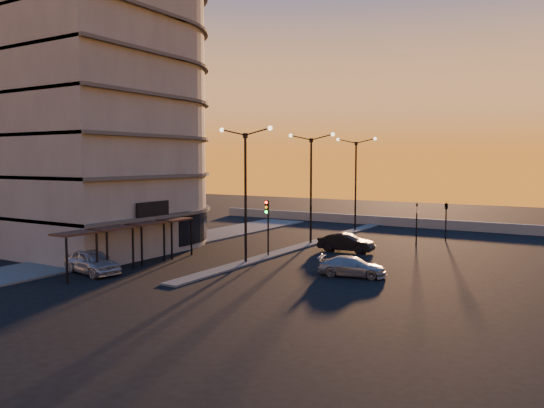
{
  "coord_description": "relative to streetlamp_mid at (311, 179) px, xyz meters",
  "views": [
    {
      "loc": [
        20.55,
        -30.44,
        7.2
      ],
      "look_at": [
        -1.88,
        6.66,
        3.63
      ],
      "focal_mm": 35.0,
      "sensor_mm": 36.0,
      "label": 1
    }
  ],
  "objects": [
    {
      "name": "car_hatchback",
      "position": [
        -6.5,
        -17.87,
        -4.81
      ],
      "size": [
        4.83,
        2.64,
        1.56
      ],
      "primitive_type": "imported",
      "rotation": [
        0.0,
        0.0,
        1.39
      ],
      "color": "#B5B7BD",
      "rests_on": "ground"
    },
    {
      "name": "streetlamp_far",
      "position": [
        0.0,
        10.0,
        0.0
      ],
      "size": [
        4.32,
        0.32,
        9.51
      ],
      "color": "black",
      "rests_on": "ground"
    },
    {
      "name": "building",
      "position": [
        -14.0,
        -9.97,
        6.32
      ],
      "size": [
        14.35,
        17.08,
        25.0
      ],
      "color": "slate",
      "rests_on": "ground"
    },
    {
      "name": "traffic_light_main",
      "position": [
        0.0,
        -7.13,
        -2.7
      ],
      "size": [
        0.28,
        0.44,
        4.25
      ],
      "color": "black",
      "rests_on": "ground"
    },
    {
      "name": "parapet",
      "position": [
        2.0,
        16.0,
        -5.09
      ],
      "size": [
        44.0,
        0.5,
        1.0
      ],
      "primitive_type": "cube",
      "color": "slate",
      "rests_on": "ground"
    },
    {
      "name": "signal_east_b",
      "position": [
        9.5,
        8.0,
        -2.49
      ],
      "size": [
        0.42,
        1.99,
        3.6
      ],
      "color": "black",
      "rests_on": "ground"
    },
    {
      "name": "streetlamp_near",
      "position": [
        0.0,
        -10.0,
        0.0
      ],
      "size": [
        4.32,
        0.32,
        9.51
      ],
      "color": "black",
      "rests_on": "ground"
    },
    {
      "name": "median",
      "position": [
        0.0,
        0.0,
        -5.53
      ],
      "size": [
        1.2,
        36.0,
        0.12
      ],
      "primitive_type": "cube",
      "color": "#494947",
      "rests_on": "ground"
    },
    {
      "name": "streetlamp_mid",
      "position": [
        0.0,
        0.0,
        0.0
      ],
      "size": [
        4.32,
        0.32,
        9.51
      ],
      "color": "black",
      "rests_on": "ground"
    },
    {
      "name": "signal_east_a",
      "position": [
        8.0,
        4.0,
        -3.66
      ],
      "size": [
        0.13,
        0.16,
        3.6
      ],
      "color": "black",
      "rests_on": "ground"
    },
    {
      "name": "ground",
      "position": [
        0.0,
        -10.0,
        -5.59
      ],
      "size": [
        120.0,
        120.0,
        0.0
      ],
      "primitive_type": "plane",
      "color": "black",
      "rests_on": "ground"
    },
    {
      "name": "car_sedan",
      "position": [
        4.09,
        -1.91,
        -4.87
      ],
      "size": [
        4.45,
        1.8,
        1.44
      ],
      "primitive_type": "imported",
      "rotation": [
        0.0,
        0.0,
        1.64
      ],
      "color": "black",
      "rests_on": "ground"
    },
    {
      "name": "car_wagon",
      "position": [
        8.0,
        -10.0,
        -4.98
      ],
      "size": [
        4.46,
        2.48,
        1.22
      ],
      "primitive_type": "imported",
      "rotation": [
        0.0,
        0.0,
        1.76
      ],
      "color": "gray",
      "rests_on": "ground"
    },
    {
      "name": "sidewalk_west",
      "position": [
        -10.5,
        -6.0,
        -5.53
      ],
      "size": [
        5.0,
        40.0,
        0.12
      ],
      "primitive_type": "cube",
      "color": "#494947",
      "rests_on": "ground"
    }
  ]
}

